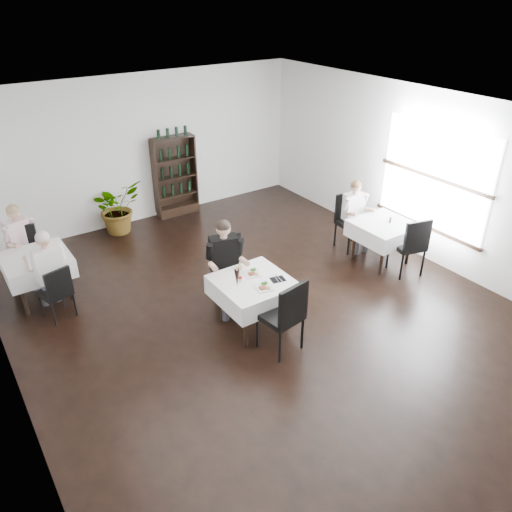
% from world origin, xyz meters
% --- Properties ---
extents(room_shell, '(9.00, 9.00, 9.00)m').
position_xyz_m(room_shell, '(0.00, 0.00, 1.50)').
color(room_shell, black).
rests_on(room_shell, ground).
extents(window_right, '(0.06, 2.30, 1.85)m').
position_xyz_m(window_right, '(3.48, 0.00, 1.50)').
color(window_right, white).
rests_on(window_right, room_shell).
extents(wine_shelf, '(0.90, 0.28, 1.75)m').
position_xyz_m(wine_shelf, '(0.60, 4.31, 0.85)').
color(wine_shelf, black).
rests_on(wine_shelf, ground).
extents(main_table, '(1.03, 1.03, 0.77)m').
position_xyz_m(main_table, '(-0.30, 0.00, 0.62)').
color(main_table, black).
rests_on(main_table, ground).
extents(left_table, '(0.98, 0.98, 0.77)m').
position_xyz_m(left_table, '(-2.70, 2.50, 0.62)').
color(left_table, black).
rests_on(left_table, ground).
extents(right_table, '(0.98, 0.98, 0.77)m').
position_xyz_m(right_table, '(2.70, 0.30, 0.62)').
color(right_table, black).
rests_on(right_table, ground).
extents(potted_tree, '(1.19, 1.12, 1.06)m').
position_xyz_m(potted_tree, '(-0.79, 4.18, 0.53)').
color(potted_tree, '#255E20').
rests_on(potted_tree, ground).
extents(main_chair_far, '(0.56, 0.56, 1.05)m').
position_xyz_m(main_chair_far, '(-0.17, 0.85, 0.60)').
color(main_chair_far, black).
rests_on(main_chair_far, ground).
extents(main_chair_near, '(0.58, 0.58, 1.12)m').
position_xyz_m(main_chair_near, '(-0.28, -0.75, 0.64)').
color(main_chair_near, black).
rests_on(main_chair_near, ground).
extents(left_chair_far, '(0.62, 0.62, 1.05)m').
position_xyz_m(left_chair_far, '(-2.79, 3.06, 0.60)').
color(left_chair_far, black).
rests_on(left_chair_far, ground).
extents(left_chair_near, '(0.50, 0.50, 0.89)m').
position_xyz_m(left_chair_near, '(-2.62, 1.76, 0.51)').
color(left_chair_near, black).
rests_on(left_chair_near, ground).
extents(right_chair_far, '(0.53, 0.53, 1.06)m').
position_xyz_m(right_chair_far, '(2.62, 1.07, 0.60)').
color(right_chair_far, black).
rests_on(right_chair_far, ground).
extents(right_chair_near, '(0.60, 0.61, 1.08)m').
position_xyz_m(right_chair_near, '(2.75, -0.30, 0.61)').
color(right_chair_near, black).
rests_on(right_chair_near, ground).
extents(diner_main, '(0.62, 0.66, 1.49)m').
position_xyz_m(diner_main, '(-0.40, 0.58, 0.87)').
color(diner_main, '#43424A').
rests_on(diner_main, ground).
extents(diner_left_far, '(0.60, 0.64, 1.41)m').
position_xyz_m(diner_left_far, '(-2.75, 3.12, 0.82)').
color(diner_left_far, '#43424A').
rests_on(diner_left_far, ground).
extents(diner_left_near, '(0.54, 0.55, 1.40)m').
position_xyz_m(diner_left_near, '(-2.63, 2.01, 0.81)').
color(diner_left_near, '#43424A').
rests_on(diner_left_near, ground).
extents(diner_right_far, '(0.53, 0.54, 1.34)m').
position_xyz_m(diner_right_far, '(2.67, 0.98, 0.78)').
color(diner_right_far, '#43424A').
rests_on(diner_right_far, ground).
extents(plate_far, '(0.29, 0.29, 0.07)m').
position_xyz_m(plate_far, '(-0.20, 0.14, 0.79)').
color(plate_far, white).
rests_on(plate_far, main_table).
extents(plate_near, '(0.28, 0.28, 0.07)m').
position_xyz_m(plate_near, '(-0.28, -0.26, 0.79)').
color(plate_near, white).
rests_on(plate_near, main_table).
extents(pilsner_dark, '(0.08, 0.08, 0.33)m').
position_xyz_m(pilsner_dark, '(-0.57, -0.01, 0.91)').
color(pilsner_dark, black).
rests_on(pilsner_dark, main_table).
extents(pilsner_lager, '(0.07, 0.07, 0.30)m').
position_xyz_m(pilsner_lager, '(-0.46, 0.10, 0.89)').
color(pilsner_lager, '#BB8330').
rests_on(pilsner_lager, main_table).
extents(coke_bottle, '(0.06, 0.06, 0.23)m').
position_xyz_m(coke_bottle, '(-0.47, 0.08, 0.86)').
color(coke_bottle, silver).
rests_on(coke_bottle, main_table).
extents(napkin_cutlery, '(0.23, 0.22, 0.02)m').
position_xyz_m(napkin_cutlery, '(0.01, -0.18, 0.78)').
color(napkin_cutlery, black).
rests_on(napkin_cutlery, main_table).
extents(pepper_mill, '(0.04, 0.04, 0.10)m').
position_xyz_m(pepper_mill, '(2.79, 0.25, 0.82)').
color(pepper_mill, black).
rests_on(pepper_mill, right_table).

